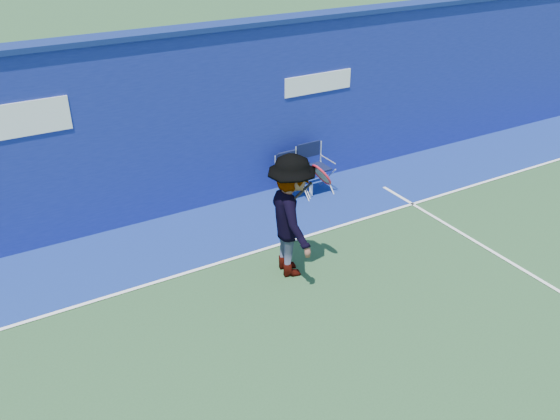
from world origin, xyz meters
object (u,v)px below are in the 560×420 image
directors_chair_left (293,180)px  water_bottle (311,190)px  tennis_player (292,216)px  directors_chair_right (315,179)px

directors_chair_left → water_bottle: directors_chair_left is taller
directors_chair_left → tennis_player: (-1.26, -2.04, 0.57)m
directors_chair_right → tennis_player: (-1.71, -2.00, 0.63)m
water_bottle → directors_chair_left: bearing=157.5°
directors_chair_right → tennis_player: 2.71m
directors_chair_left → tennis_player: bearing=-121.8°
tennis_player → directors_chair_left: bearing=58.2°
directors_chair_right → water_bottle: size_ratio=3.91×
directors_chair_right → water_bottle: directors_chair_right is taller
directors_chair_left → water_bottle: bearing=-22.5°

